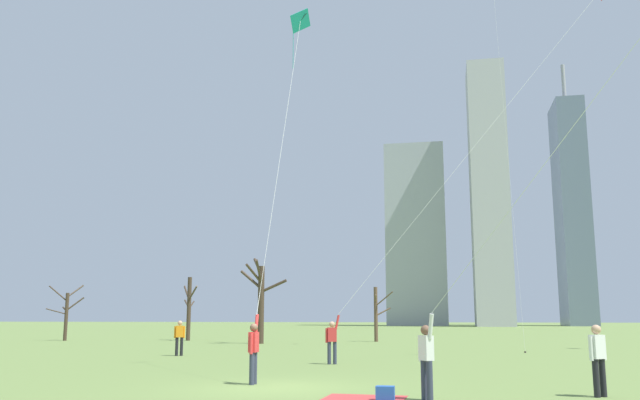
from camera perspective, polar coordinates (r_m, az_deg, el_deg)
ground_plane at (r=17.87m, az=-3.82°, el=-15.73°), size 400.00×400.00×0.00m
kite_flyer_midfield_center_teal at (r=19.40m, az=-4.90°, el=-7.06°), size 0.58×6.10×13.40m
kite_flyer_midfield_left_red at (r=26.75m, az=5.69°, el=-5.91°), size 12.72×4.57×17.19m
kite_flyer_midfield_right_blue at (r=14.62m, az=12.69°, el=-8.04°), size 8.27×5.80×11.84m
bystander_far_off_by_trees at (r=16.92m, az=22.71°, el=-12.26°), size 0.42×0.37×1.62m
bystander_strolling_midfield at (r=32.47m, az=-11.95°, el=-11.34°), size 0.47×0.32×1.62m
picnic_spot at (r=15.32m, az=4.83°, el=-16.34°), size 1.87×1.49×0.31m
bare_tree_center at (r=49.74m, az=4.86°, el=-9.61°), size 1.52×1.38×3.96m
bare_tree_leftmost at (r=46.14m, az=-5.11°, el=-8.28°), size 3.39×3.21×5.92m
bare_tree_far_right_edge at (r=52.87m, az=-11.16°, el=-8.95°), size 2.13×2.94×4.82m
bare_tree_right_of_center at (r=55.23m, az=-20.89°, el=-8.96°), size 2.73×2.27×4.28m
skyline_wide_slab at (r=143.96m, az=20.80°, el=-0.95°), size 5.48×11.73×54.03m
skyline_slender_spire at (r=131.34m, az=14.29°, el=0.55°), size 6.89×11.08×50.08m
skyline_tall_tower at (r=138.17m, az=8.24°, el=-2.95°), size 12.00×8.61×36.82m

